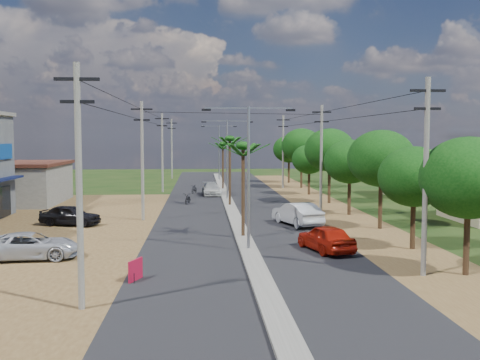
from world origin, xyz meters
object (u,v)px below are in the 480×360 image
Objects in this scene: car_silver_mid at (297,214)px; car_parked_dark at (70,216)px; car_white_far at (211,189)px; car_parked_silver at (31,247)px; car_red_near at (326,239)px; moto_rider_east at (311,240)px; roadside_sign at (136,270)px.

car_silver_mid reaches higher than car_parked_dark.
car_parked_silver is (-9.91, -31.06, 0.03)m from car_white_far.
car_white_far is (-5.75, 30.18, -0.08)m from car_red_near.
car_red_near is 19.13m from car_parked_dark.
moto_rider_east is at bearing -86.02° from car_parked_silver.
moto_rider_east is at bearing -83.46° from car_white_far.
car_red_near is 9.23m from car_silver_mid.
moto_rider_east is at bearing -86.01° from car_red_near.
car_parked_silver is at bearing -9.23° from moto_rider_east.
car_white_far is at bearing -97.75° from moto_rider_east.
car_white_far is 1.06× the size of car_parked_dark.
roadside_sign is (5.91, -4.76, -0.20)m from car_parked_silver.
car_parked_dark is (-16.18, 10.21, -0.01)m from car_red_near.
moto_rider_east is (5.24, -28.69, -0.26)m from car_white_far.
car_red_near is at bearing -106.27° from car_parked_dark.
car_white_far is at bearing -94.05° from car_red_near.
car_red_near is 3.91× the size of roadside_sign.
car_parked_silver is 4.44× the size of roadside_sign.
car_parked_silver is at bearing -11.63° from car_red_near.
car_red_near is 15.69m from car_parked_silver.
moto_rider_east is (-0.51, 1.49, -0.34)m from car_red_near.
car_silver_mid is at bearing -104.85° from car_red_near.
car_silver_mid is 17.79m from roadside_sign.
moto_rider_east is at bearing 67.84° from car_silver_mid.
car_silver_mid is 3.21× the size of moto_rider_east.
car_silver_mid is at bearing -77.47° from car_parked_dark.
car_parked_silver is 11.10m from car_parked_dark.
moto_rider_east is (-0.51, -7.74, -0.41)m from car_silver_mid.
car_red_near is at bearing 90.71° from moto_rider_east.
car_red_near is 30.72m from car_white_far.
car_parked_silver reaches higher than moto_rider_east.
car_red_near is 1.02× the size of car_parked_dark.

